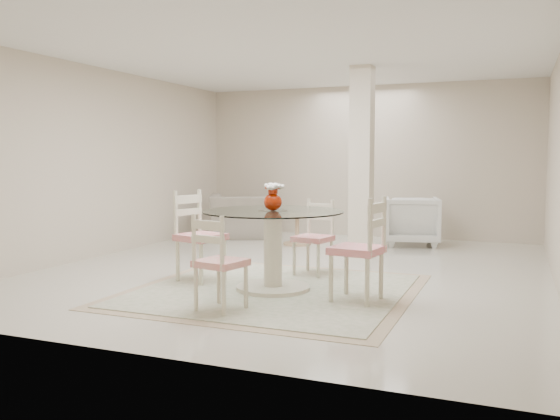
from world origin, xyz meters
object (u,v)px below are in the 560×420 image
at_px(red_vase, 273,196).
at_px(dining_chair_south, 216,256).
at_px(dining_table, 273,250).
at_px(side_table, 297,231).
at_px(column, 362,162).
at_px(dining_chair_north, 316,232).
at_px(dining_chair_west, 196,229).
at_px(dining_chair_east, 364,242).
at_px(armchair_white, 411,221).
at_px(recliner_taupe, 244,216).

xyz_separation_m(red_vase, dining_chair_south, (-0.14, -1.00, -0.49)).
bearing_deg(dining_table, side_table, 105.92).
xyz_separation_m(column, red_vase, (-0.31, -2.55, -0.34)).
bearing_deg(dining_chair_north, dining_chair_west, -132.70).
xyz_separation_m(dining_chair_east, dining_chair_north, (-0.88, 1.14, -0.08)).
height_order(armchair_white, side_table, armchair_white).
distance_m(dining_chair_north, recliner_taupe, 3.57).
height_order(column, dining_chair_south, column).
bearing_deg(recliner_taupe, dining_chair_south, 88.30).
bearing_deg(dining_chair_north, red_vase, -87.04).
relative_size(dining_chair_west, dining_chair_south, 1.15).
height_order(dining_chair_east, dining_chair_north, dining_chair_east).
bearing_deg(red_vase, recliner_taupe, 119.48).
bearing_deg(dining_chair_west, armchair_white, -9.91).
bearing_deg(dining_table, armchair_white, 78.53).
bearing_deg(dining_table, dining_chair_south, -97.97).
height_order(dining_table, armchair_white, dining_table).
relative_size(dining_chair_east, recliner_taupe, 0.97).
bearing_deg(dining_chair_east, dining_table, -89.82).
xyz_separation_m(column, armchair_white, (0.49, 1.39, -0.95)).
height_order(dining_chair_south, side_table, dining_chair_south).
relative_size(dining_chair_south, recliner_taupe, 0.84).
distance_m(dining_chair_west, armchair_white, 4.21).
relative_size(dining_chair_east, dining_chair_west, 1.00).
height_order(dining_chair_north, recliner_taupe, dining_chair_north).
bearing_deg(dining_chair_north, dining_table, -87.26).
height_order(dining_table, red_vase, red_vase).
relative_size(column, armchair_white, 3.09).
bearing_deg(dining_chair_west, dining_table, -82.65).
xyz_separation_m(dining_chair_south, armchair_white, (0.94, 4.94, -0.13)).
bearing_deg(recliner_taupe, column, 129.15).
relative_size(dining_table, red_vase, 5.10).
relative_size(dining_chair_east, armchair_white, 1.31).
bearing_deg(column, dining_chair_east, -75.27).
relative_size(dining_table, dining_chair_north, 1.49).
bearing_deg(column, dining_chair_north, -96.26).
xyz_separation_m(red_vase, dining_chair_east, (1.01, -0.14, -0.41)).
relative_size(red_vase, dining_chair_south, 0.29).
distance_m(dining_chair_south, recliner_taupe, 5.17).
bearing_deg(recliner_taupe, dining_chair_west, 82.80).
distance_m(dining_chair_west, side_table, 3.13).
bearing_deg(dining_chair_south, dining_table, -86.37).
relative_size(column, dining_table, 1.81).
height_order(dining_table, side_table, dining_table).
xyz_separation_m(dining_chair_north, dining_chair_west, (-1.15, -0.86, 0.08)).
height_order(dining_table, dining_chair_north, dining_chair_north).
distance_m(dining_chair_west, dining_chair_south, 1.45).
bearing_deg(column, side_table, 150.28).
xyz_separation_m(dining_chair_east, armchair_white, (-0.22, 4.08, -0.21)).
bearing_deg(recliner_taupe, dining_chair_east, 104.53).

